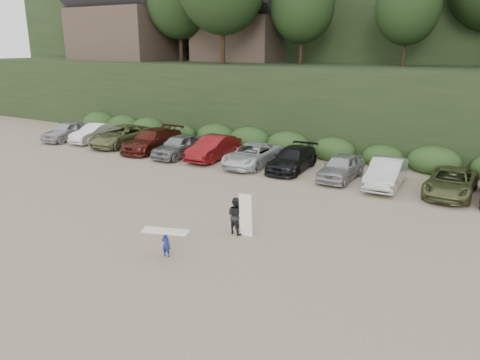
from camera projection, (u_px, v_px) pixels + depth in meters
The scene contains 5 objects.
ground at pixel (200, 224), 20.61m from camera, with size 120.00×120.00×0.00m, color tan.
hillside_backdrop at pixel (402, 6), 47.20m from camera, with size 90.00×41.50×28.00m.
parked_cars at pixel (229, 151), 31.08m from camera, with size 33.59×5.92×1.60m.
child_surfer at pixel (166, 239), 17.27m from camera, with size 1.81×1.02×1.04m.
adult_surfer at pixel (237, 215), 19.34m from camera, with size 1.26×0.73×1.86m.
Camera 1 is at (11.37, -15.62, 7.65)m, focal length 35.00 mm.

